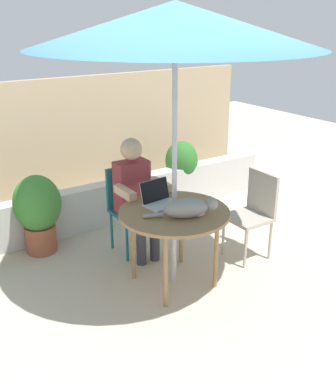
{
  "coord_description": "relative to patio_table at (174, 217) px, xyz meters",
  "views": [
    {
      "loc": [
        -2.12,
        -3.08,
        2.38
      ],
      "look_at": [
        0.0,
        0.1,
        0.89
      ],
      "focal_mm": 42.72,
      "sensor_mm": 36.0,
      "label": 1
    }
  ],
  "objects": [
    {
      "name": "patio_table",
      "position": [
        0.0,
        0.0,
        0.0
      ],
      "size": [
        1.0,
        1.0,
        0.74
      ],
      "color": "#9E754C",
      "rests_on": "ground"
    },
    {
      "name": "ground_plane",
      "position": [
        0.0,
        0.0,
        -0.68
      ],
      "size": [
        14.0,
        14.0,
        0.0
      ],
      "primitive_type": "plane",
      "color": "beige"
    },
    {
      "name": "planter_wall_low",
      "position": [
        0.0,
        1.54,
        -0.42
      ],
      "size": [
        4.8,
        0.2,
        0.51
      ],
      "primitive_type": "cube",
      "color": "beige",
      "rests_on": "ground"
    },
    {
      "name": "cat",
      "position": [
        0.03,
        -0.17,
        0.15
      ],
      "size": [
        0.6,
        0.36,
        0.17
      ],
      "color": "gray",
      "rests_on": "patio_table"
    },
    {
      "name": "chair_empty",
      "position": [
        0.99,
        -0.01,
        -0.14
      ],
      "size": [
        0.4,
        0.4,
        0.9
      ],
      "color": "#B2A899",
      "rests_on": "ground"
    },
    {
      "name": "fence_back",
      "position": [
        0.0,
        2.39,
        0.15
      ],
      "size": [
        5.33,
        0.08,
        1.66
      ],
      "primitive_type": "cube",
      "color": "tan",
      "rests_on": "ground"
    },
    {
      "name": "person_seated",
      "position": [
        0.0,
        0.69,
        0.03
      ],
      "size": [
        0.48,
        0.48,
        1.24
      ],
      "color": "maroon",
      "rests_on": "ground"
    },
    {
      "name": "chair_occupied",
      "position": [
        0.0,
        0.85,
        -0.14
      ],
      "size": [
        0.4,
        0.4,
        0.9
      ],
      "color": "#1E606B",
      "rests_on": "ground"
    },
    {
      "name": "laptop",
      "position": [
        -0.03,
        0.22,
        0.13
      ],
      "size": [
        0.32,
        0.28,
        0.21
      ],
      "color": "silver",
      "rests_on": "patio_table"
    },
    {
      "name": "potted_plant_near_fence",
      "position": [
        1.23,
        1.62,
        -0.22
      ],
      "size": [
        0.43,
        0.43,
        0.83
      ],
      "color": "#595654",
      "rests_on": "ground"
    },
    {
      "name": "patio_umbrella",
      "position": [
        0.0,
        0.0,
        1.63
      ],
      "size": [
        2.34,
        2.34,
        2.48
      ],
      "color": "#B7B7BC",
      "rests_on": "ground"
    },
    {
      "name": "potted_plant_by_chair",
      "position": [
        -0.83,
        1.3,
        -0.19
      ],
      "size": [
        0.49,
        0.49,
        0.85
      ],
      "color": "#9E5138",
      "rests_on": "ground"
    }
  ]
}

